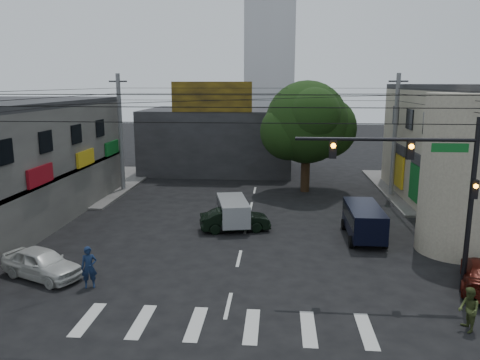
# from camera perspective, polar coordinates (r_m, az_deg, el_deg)

# --- Properties ---
(ground) EXTENTS (160.00, 160.00, 0.00)m
(ground) POSITION_cam_1_polar(r_m,az_deg,el_deg) (21.49, -0.57, -11.47)
(ground) COLOR black
(ground) RESTS_ON ground
(sidewalk_far_left) EXTENTS (16.00, 16.00, 0.15)m
(sidewalk_far_left) POSITION_cam_1_polar(r_m,az_deg,el_deg) (43.39, -22.59, -0.34)
(sidewalk_far_left) COLOR #514F4C
(sidewalk_far_left) RESTS_ON ground
(corner_column) EXTENTS (4.00, 4.00, 8.00)m
(corner_column) POSITION_cam_1_polar(r_m,az_deg,el_deg) (25.77, 25.47, 0.60)
(corner_column) COLOR gray
(corner_column) RESTS_ON ground
(building_far) EXTENTS (14.00, 10.00, 6.00)m
(building_far) POSITION_cam_1_polar(r_m,az_deg,el_deg) (46.36, -2.55, 4.94)
(building_far) COLOR #232326
(building_far) RESTS_ON ground
(billboard) EXTENTS (7.00, 0.30, 2.60)m
(billboard) POSITION_cam_1_polar(r_m,az_deg,el_deg) (41.20, -3.48, 10.08)
(billboard) COLOR olive
(billboard) RESTS_ON building_far
(tower_distant) EXTENTS (9.00, 9.00, 44.00)m
(tower_distant) POSITION_cam_1_polar(r_m,az_deg,el_deg) (90.70, 3.74, 20.28)
(tower_distant) COLOR silver
(tower_distant) RESTS_ON ground
(street_tree) EXTENTS (6.40, 6.40, 8.70)m
(street_tree) POSITION_cam_1_polar(r_m,az_deg,el_deg) (36.85, 8.13, 6.95)
(street_tree) COLOR black
(street_tree) RESTS_ON ground
(traffic_gantry) EXTENTS (7.10, 0.35, 7.20)m
(traffic_gantry) POSITION_cam_1_polar(r_m,az_deg,el_deg) (19.93, 22.12, 0.35)
(traffic_gantry) COLOR black
(traffic_gantry) RESTS_ON ground
(utility_pole_far_left) EXTENTS (0.32, 0.32, 9.20)m
(utility_pole_far_left) POSITION_cam_1_polar(r_m,az_deg,el_deg) (37.94, -14.35, 5.51)
(utility_pole_far_left) COLOR #59595B
(utility_pole_far_left) RESTS_ON ground
(utility_pole_far_right) EXTENTS (0.32, 0.32, 9.20)m
(utility_pole_far_right) POSITION_cam_1_polar(r_m,az_deg,el_deg) (36.91, 18.35, 5.12)
(utility_pole_far_right) COLOR #59595B
(utility_pole_far_right) RESTS_ON ground
(dark_sedan) EXTENTS (3.22, 4.68, 1.33)m
(dark_sedan) POSITION_cam_1_polar(r_m,az_deg,el_deg) (27.35, -0.62, -4.85)
(dark_sedan) COLOR black
(dark_sedan) RESTS_ON ground
(white_compact) EXTENTS (4.47, 5.10, 1.34)m
(white_compact) POSITION_cam_1_polar(r_m,az_deg,el_deg) (22.72, -23.02, -9.32)
(white_compact) COLOR silver
(white_compact) RESTS_ON ground
(silver_minivan) EXTENTS (4.50, 3.20, 1.65)m
(silver_minivan) POSITION_cam_1_polar(r_m,az_deg,el_deg) (28.13, -0.88, -4.03)
(silver_minivan) COLOR #9B9DA2
(silver_minivan) RESTS_ON ground
(navy_van) EXTENTS (4.59, 1.78, 1.83)m
(navy_van) POSITION_cam_1_polar(r_m,az_deg,el_deg) (26.79, 14.84, -5.05)
(navy_van) COLOR black
(navy_van) RESTS_ON ground
(traffic_officer) EXTENTS (0.91, 0.83, 1.79)m
(traffic_officer) POSITION_cam_1_polar(r_m,az_deg,el_deg) (20.92, -17.93, -10.09)
(traffic_officer) COLOR #11203E
(traffic_officer) RESTS_ON ground
(pedestrian_olive) EXTENTS (0.81, 0.65, 1.58)m
(pedestrian_olive) POSITION_cam_1_polar(r_m,az_deg,el_deg) (18.53, 26.11, -14.01)
(pedestrian_olive) COLOR #3B4721
(pedestrian_olive) RESTS_ON ground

